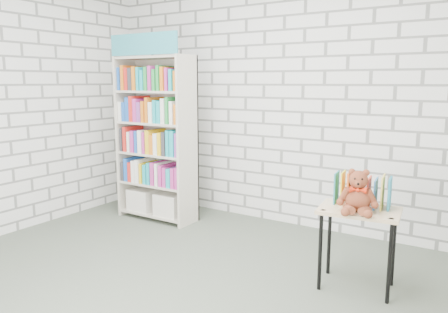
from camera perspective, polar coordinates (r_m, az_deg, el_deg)
The scene contains 6 objects.
ground at distance 3.51m, azimuth -7.34°, elevation -17.01°, with size 4.50×4.50×0.00m, color #4A5346.
room_shell at distance 3.15m, azimuth -8.06°, elevation 13.43°, with size 4.52×4.02×2.81m.
bookshelf at distance 5.03m, azimuth -8.82°, elevation 2.49°, with size 0.93×0.36×2.09m.
display_table at distance 3.49m, azimuth 17.20°, elevation -7.94°, with size 0.63×0.47×0.63m.
table_books at distance 3.53m, azimuth 17.60°, elevation -4.24°, with size 0.43×0.23×0.24m.
teddy_bear at distance 3.35m, azimuth 17.07°, elevation -4.84°, with size 0.29×0.28×0.32m.
Camera 1 is at (2.03, -2.40, 1.58)m, focal length 35.00 mm.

